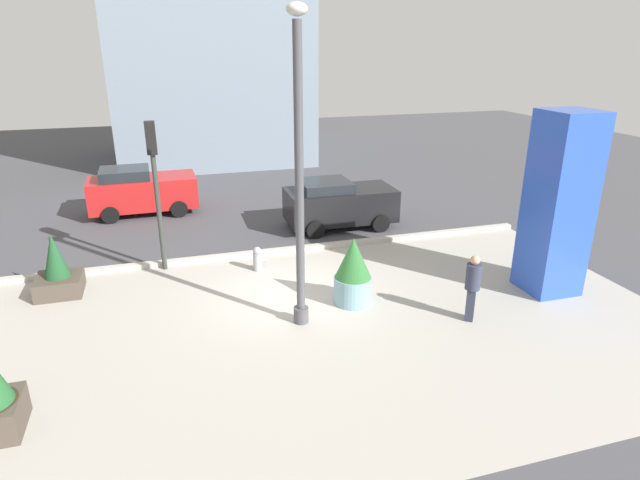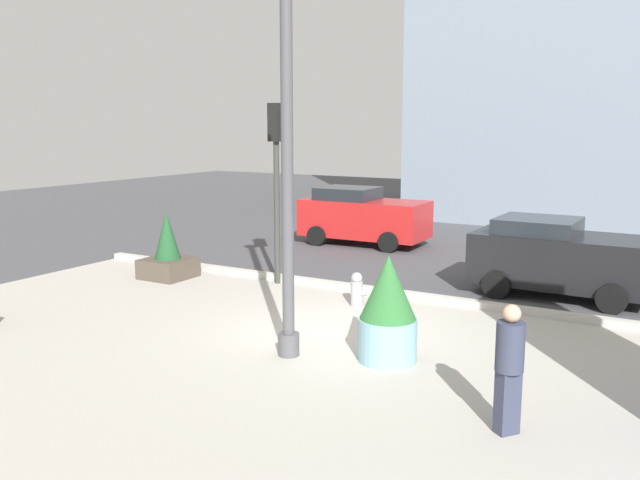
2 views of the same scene
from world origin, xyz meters
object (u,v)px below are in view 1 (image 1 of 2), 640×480
at_px(lamp_post, 299,182).
at_px(traffic_light_far_side, 155,172).
at_px(fire_hydrant, 258,259).
at_px(car_passing_lane, 141,190).
at_px(art_pillar_blue, 558,205).
at_px(potted_plant_curbside, 353,272).
at_px(pedestrian_crossing, 473,285).
at_px(potted_plant_near_right, 57,272).
at_px(car_curb_west, 339,203).

bearing_deg(lamp_post, traffic_light_far_side, 125.71).
relative_size(fire_hydrant, car_passing_lane, 0.18).
distance_m(art_pillar_blue, potted_plant_curbside, 5.65).
height_order(potted_plant_curbside, pedestrian_crossing, potted_plant_curbside).
bearing_deg(traffic_light_far_side, art_pillar_blue, -23.88).
height_order(art_pillar_blue, potted_plant_near_right, art_pillar_blue).
relative_size(traffic_light_far_side, pedestrian_crossing, 2.58).
relative_size(lamp_post, fire_hydrant, 9.55).
xyz_separation_m(art_pillar_blue, potted_plant_curbside, (-5.38, 0.75, -1.55)).
bearing_deg(art_pillar_blue, car_curb_west, 119.65).
bearing_deg(car_curb_west, potted_plant_near_right, -160.79).
bearing_deg(pedestrian_crossing, car_passing_lane, 124.26).
relative_size(fire_hydrant, car_curb_west, 0.19).
bearing_deg(car_curb_west, fire_hydrant, -138.85).
bearing_deg(art_pillar_blue, car_passing_lane, 135.71).
bearing_deg(lamp_post, pedestrian_crossing, -15.00).
bearing_deg(pedestrian_crossing, potted_plant_curbside, 145.26).
distance_m(traffic_light_far_side, car_curb_west, 6.94).
distance_m(lamp_post, car_curb_west, 7.69).
bearing_deg(art_pillar_blue, potted_plant_curbside, 172.03).
xyz_separation_m(lamp_post, fire_hydrant, (-0.44, 3.39, -3.13)).
height_order(lamp_post, potted_plant_curbside, lamp_post).
relative_size(potted_plant_curbside, potted_plant_near_right, 1.05).
bearing_deg(fire_hydrant, traffic_light_far_side, 161.05).
distance_m(traffic_light_far_side, pedestrian_crossing, 9.11).
bearing_deg(fire_hydrant, potted_plant_near_right, -179.97).
bearing_deg(art_pillar_blue, lamp_post, 178.89).
bearing_deg(pedestrian_crossing, potted_plant_near_right, 155.60).
bearing_deg(car_passing_lane, car_curb_west, -28.66).
bearing_deg(car_passing_lane, fire_hydrant, -64.30).
relative_size(traffic_light_far_side, car_curb_west, 1.11).
height_order(potted_plant_curbside, car_passing_lane, car_passing_lane).
bearing_deg(potted_plant_near_right, traffic_light_far_side, 18.40).
relative_size(car_passing_lane, car_curb_west, 1.04).
bearing_deg(traffic_light_far_side, potted_plant_near_right, -161.60).
relative_size(potted_plant_curbside, car_passing_lane, 0.44).
bearing_deg(fire_hydrant, car_curb_west, 41.15).
bearing_deg(lamp_post, fire_hydrant, 97.36).
bearing_deg(fire_hydrant, lamp_post, -82.64).
bearing_deg(pedestrian_crossing, lamp_post, 165.00).
bearing_deg(car_curb_west, lamp_post, -115.73).
bearing_deg(lamp_post, potted_plant_curbside, 21.82).
xyz_separation_m(car_curb_west, pedestrian_crossing, (0.84, -7.59, 0.04)).
xyz_separation_m(car_passing_lane, pedestrian_crossing, (7.74, -11.36, 0.01)).
height_order(art_pillar_blue, fire_hydrant, art_pillar_blue).
xyz_separation_m(traffic_light_far_side, car_curb_west, (6.24, 2.22, -2.07)).
relative_size(art_pillar_blue, fire_hydrant, 6.46).
distance_m(potted_plant_near_right, car_curb_west, 9.52).
xyz_separation_m(fire_hydrant, pedestrian_crossing, (4.42, -4.46, 0.58)).
height_order(potted_plant_near_right, car_curb_west, car_curb_west).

